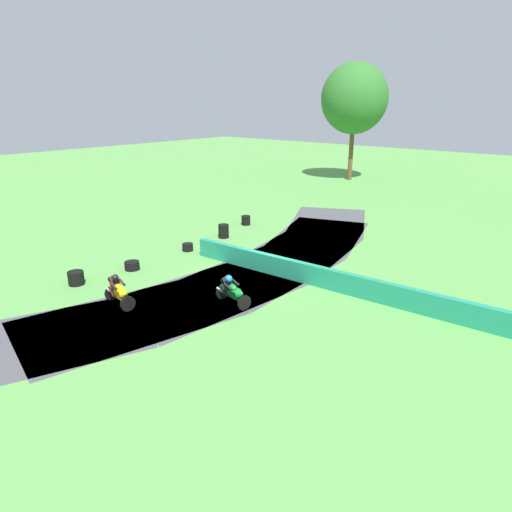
% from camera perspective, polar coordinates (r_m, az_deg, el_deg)
% --- Properties ---
extents(ground_plane, '(120.00, 120.00, 0.00)m').
position_cam_1_polar(ground_plane, '(21.83, 0.92, -1.90)').
color(ground_plane, '#569947').
extents(track_asphalt, '(9.22, 29.62, 0.01)m').
position_cam_1_polar(track_asphalt, '(22.41, -1.19, -1.33)').
color(track_asphalt, '#47474C').
rests_on(track_asphalt, ground).
extents(safety_barrier, '(18.01, 1.19, 0.90)m').
position_cam_1_polar(safety_barrier, '(19.31, 13.06, -3.81)').
color(safety_barrier, '#1E8466').
rests_on(safety_barrier, ground).
extents(motorcycle_lead_yellow, '(1.71, 0.91, 1.43)m').
position_cam_1_polar(motorcycle_lead_yellow, '(18.76, -16.61, -4.11)').
color(motorcycle_lead_yellow, black).
rests_on(motorcycle_lead_yellow, ground).
extents(motorcycle_chase_green, '(1.70, 0.99, 1.42)m').
position_cam_1_polar(motorcycle_chase_green, '(18.08, -2.99, -4.27)').
color(motorcycle_chase_green, black).
rests_on(motorcycle_chase_green, ground).
extents(tire_stack_near, '(0.68, 0.68, 0.60)m').
position_cam_1_polar(tire_stack_near, '(21.68, -21.30, -2.54)').
color(tire_stack_near, black).
rests_on(tire_stack_near, ground).
extents(tire_stack_mid_a, '(0.70, 0.70, 0.40)m').
position_cam_1_polar(tire_stack_mid_a, '(22.77, -15.03, -1.15)').
color(tire_stack_mid_a, black).
rests_on(tire_stack_mid_a, ground).
extents(tire_stack_mid_b, '(0.57, 0.57, 0.40)m').
position_cam_1_polar(tire_stack_mid_b, '(25.01, -8.42, 1.09)').
color(tire_stack_mid_b, black).
rests_on(tire_stack_mid_b, ground).
extents(tire_stack_far, '(0.61, 0.61, 0.80)m').
position_cam_1_polar(tire_stack_far, '(27.12, -4.01, 3.08)').
color(tire_stack_far, black).
rests_on(tire_stack_far, ground).
extents(tire_stack_extra_a, '(0.57, 0.57, 0.60)m').
position_cam_1_polar(tire_stack_extra_a, '(29.94, -1.26, 4.42)').
color(tire_stack_extra_a, black).
rests_on(tire_stack_extra_a, ground).
extents(tree_mid_rise, '(6.38, 6.38, 11.16)m').
position_cam_1_polar(tree_mid_rise, '(47.87, 12.04, 18.45)').
color(tree_mid_rise, brown).
rests_on(tree_mid_rise, ground).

